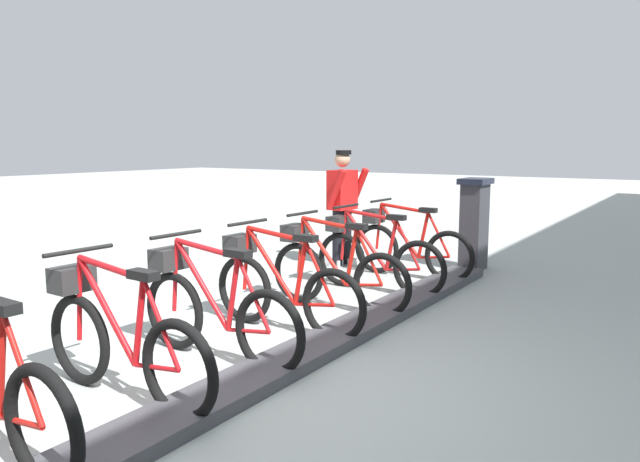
{
  "coord_description": "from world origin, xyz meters",
  "views": [
    {
      "loc": [
        -2.69,
        3.19,
        1.74
      ],
      "look_at": [
        0.5,
        -1.66,
        0.9
      ],
      "focal_mm": 33.62,
      "sensor_mm": 36.0,
      "label": 1
    }
  ],
  "objects_px": {
    "bike_docked_2": "(332,269)",
    "worker_near_rack": "(343,203)",
    "bike_docked_0": "(407,245)",
    "bike_docked_1": "(373,256)",
    "payment_kiosk": "(474,222)",
    "bike_docked_5": "(118,339)",
    "bike_docked_3": "(280,286)",
    "bike_docked_4": "(212,308)"
  },
  "relations": [
    {
      "from": "bike_docked_2",
      "to": "payment_kiosk",
      "type": "bearing_deg",
      "value": -101.57
    },
    {
      "from": "payment_kiosk",
      "to": "bike_docked_1",
      "type": "distance_m",
      "value": 1.97
    },
    {
      "from": "bike_docked_4",
      "to": "worker_near_rack",
      "type": "relative_size",
      "value": 1.04
    },
    {
      "from": "bike_docked_1",
      "to": "payment_kiosk",
      "type": "bearing_deg",
      "value": -106.96
    },
    {
      "from": "payment_kiosk",
      "to": "bike_docked_2",
      "type": "distance_m",
      "value": 2.86
    },
    {
      "from": "bike_docked_2",
      "to": "worker_near_rack",
      "type": "bearing_deg",
      "value": -61.49
    },
    {
      "from": "bike_docked_1",
      "to": "bike_docked_2",
      "type": "xyz_separation_m",
      "value": [
        0.0,
        0.92,
        0.0
      ]
    },
    {
      "from": "bike_docked_0",
      "to": "worker_near_rack",
      "type": "distance_m",
      "value": 1.21
    },
    {
      "from": "bike_docked_0",
      "to": "payment_kiosk",
      "type": "bearing_deg",
      "value": -120.85
    },
    {
      "from": "bike_docked_5",
      "to": "worker_near_rack",
      "type": "height_order",
      "value": "worker_near_rack"
    },
    {
      "from": "bike_docked_4",
      "to": "bike_docked_1",
      "type": "bearing_deg",
      "value": -90.0
    },
    {
      "from": "bike_docked_4",
      "to": "worker_near_rack",
      "type": "distance_m",
      "value": 4.03
    },
    {
      "from": "payment_kiosk",
      "to": "bike_docked_3",
      "type": "relative_size",
      "value": 0.74
    },
    {
      "from": "bike_docked_1",
      "to": "bike_docked_3",
      "type": "xyz_separation_m",
      "value": [
        0.0,
        1.84,
        0.0
      ]
    },
    {
      "from": "bike_docked_0",
      "to": "bike_docked_4",
      "type": "relative_size",
      "value": 1.0
    },
    {
      "from": "bike_docked_4",
      "to": "bike_docked_2",
      "type": "bearing_deg",
      "value": -90.0
    },
    {
      "from": "payment_kiosk",
      "to": "worker_near_rack",
      "type": "relative_size",
      "value": 0.77
    },
    {
      "from": "bike_docked_5",
      "to": "worker_near_rack",
      "type": "bearing_deg",
      "value": -77.07
    },
    {
      "from": "bike_docked_0",
      "to": "bike_docked_3",
      "type": "bearing_deg",
      "value": 90.0
    },
    {
      "from": "bike_docked_2",
      "to": "worker_near_rack",
      "type": "relative_size",
      "value": 1.04
    },
    {
      "from": "payment_kiosk",
      "to": "bike_docked_5",
      "type": "xyz_separation_m",
      "value": [
        0.57,
        5.55,
        -0.24
      ]
    },
    {
      "from": "payment_kiosk",
      "to": "worker_near_rack",
      "type": "xyz_separation_m",
      "value": [
        1.67,
        0.78,
        0.24
      ]
    },
    {
      "from": "payment_kiosk",
      "to": "bike_docked_5",
      "type": "bearing_deg",
      "value": 84.11
    },
    {
      "from": "bike_docked_1",
      "to": "bike_docked_2",
      "type": "bearing_deg",
      "value": 90.0
    },
    {
      "from": "payment_kiosk",
      "to": "bike_docked_2",
      "type": "relative_size",
      "value": 0.74
    },
    {
      "from": "bike_docked_0",
      "to": "worker_near_rack",
      "type": "relative_size",
      "value": 1.04
    },
    {
      "from": "bike_docked_3",
      "to": "bike_docked_5",
      "type": "distance_m",
      "value": 1.84
    },
    {
      "from": "bike_docked_0",
      "to": "bike_docked_4",
      "type": "xyz_separation_m",
      "value": [
        0.0,
        3.67,
        0.0
      ]
    },
    {
      "from": "payment_kiosk",
      "to": "bike_docked_0",
      "type": "xyz_separation_m",
      "value": [
        0.57,
        0.96,
        -0.24
      ]
    },
    {
      "from": "bike_docked_2",
      "to": "bike_docked_3",
      "type": "distance_m",
      "value": 0.92
    },
    {
      "from": "bike_docked_5",
      "to": "bike_docked_0",
      "type": "bearing_deg",
      "value": -90.0
    },
    {
      "from": "bike_docked_2",
      "to": "bike_docked_4",
      "type": "xyz_separation_m",
      "value": [
        0.0,
        1.84,
        0.0
      ]
    },
    {
      "from": "bike_docked_0",
      "to": "bike_docked_2",
      "type": "xyz_separation_m",
      "value": [
        0.0,
        1.84,
        0.0
      ]
    },
    {
      "from": "bike_docked_0",
      "to": "bike_docked_3",
      "type": "height_order",
      "value": "same"
    },
    {
      "from": "bike_docked_0",
      "to": "bike_docked_1",
      "type": "height_order",
      "value": "same"
    },
    {
      "from": "bike_docked_2",
      "to": "worker_near_rack",
      "type": "xyz_separation_m",
      "value": [
        1.09,
        -2.02,
        0.48
      ]
    },
    {
      "from": "bike_docked_3",
      "to": "bike_docked_5",
      "type": "relative_size",
      "value": 1.0
    },
    {
      "from": "bike_docked_0",
      "to": "bike_docked_1",
      "type": "bearing_deg",
      "value": 90.0
    },
    {
      "from": "bike_docked_1",
      "to": "bike_docked_4",
      "type": "relative_size",
      "value": 1.0
    },
    {
      "from": "bike_docked_3",
      "to": "bike_docked_4",
      "type": "bearing_deg",
      "value": 90.0
    },
    {
      "from": "bike_docked_1",
      "to": "worker_near_rack",
      "type": "relative_size",
      "value": 1.04
    },
    {
      "from": "bike_docked_1",
      "to": "bike_docked_4",
      "type": "height_order",
      "value": "same"
    }
  ]
}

